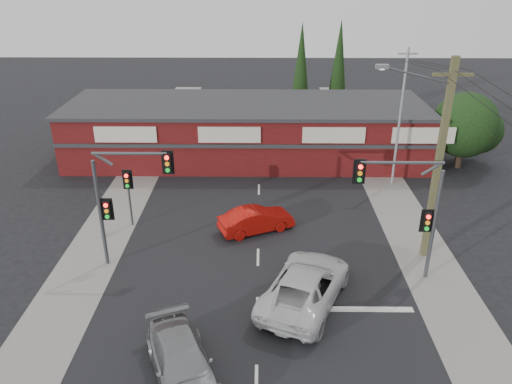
{
  "coord_description": "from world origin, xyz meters",
  "views": [
    {
      "loc": [
        0.13,
        -18.96,
        13.73
      ],
      "look_at": [
        -0.11,
        3.0,
        3.5
      ],
      "focal_mm": 35.0,
      "sensor_mm": 36.0,
      "label": 1
    }
  ],
  "objects_px": {
    "white_suv": "(306,285)",
    "shop_building": "(246,130)",
    "silver_suv": "(182,363)",
    "utility_pole": "(437,156)",
    "red_sedan": "(256,220)"
  },
  "relations": [
    {
      "from": "silver_suv",
      "to": "shop_building",
      "type": "distance_m",
      "value": 22.58
    },
    {
      "from": "silver_suv",
      "to": "shop_building",
      "type": "bearing_deg",
      "value": 63.82
    },
    {
      "from": "red_sedan",
      "to": "shop_building",
      "type": "distance_m",
      "value": 11.72
    },
    {
      "from": "white_suv",
      "to": "shop_building",
      "type": "relative_size",
      "value": 0.22
    },
    {
      "from": "shop_building",
      "to": "utility_pole",
      "type": "distance_m",
      "value": 17.15
    },
    {
      "from": "white_suv",
      "to": "shop_building",
      "type": "height_order",
      "value": "shop_building"
    },
    {
      "from": "silver_suv",
      "to": "red_sedan",
      "type": "xyz_separation_m",
      "value": [
        2.53,
        10.88,
        -0.03
      ]
    },
    {
      "from": "white_suv",
      "to": "shop_building",
      "type": "distance_m",
      "value": 18.23
    },
    {
      "from": "white_suv",
      "to": "silver_suv",
      "type": "distance_m",
      "value": 6.58
    },
    {
      "from": "red_sedan",
      "to": "white_suv",
      "type": "bearing_deg",
      "value": 175.21
    },
    {
      "from": "shop_building",
      "to": "utility_pole",
      "type": "height_order",
      "value": "utility_pole"
    },
    {
      "from": "red_sedan",
      "to": "utility_pole",
      "type": "xyz_separation_m",
      "value": [
        8.48,
        -2.41,
        4.71
      ]
    },
    {
      "from": "silver_suv",
      "to": "red_sedan",
      "type": "distance_m",
      "value": 11.17
    },
    {
      "from": "utility_pole",
      "to": "white_suv",
      "type": "bearing_deg",
      "value": -147.98
    },
    {
      "from": "white_suv",
      "to": "red_sedan",
      "type": "bearing_deg",
      "value": -47.46
    }
  ]
}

